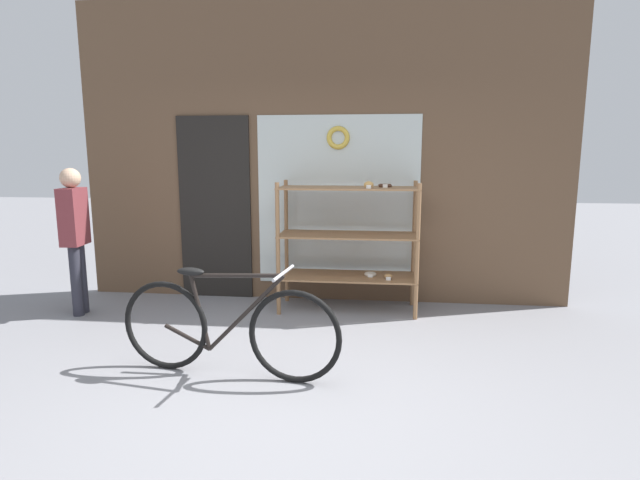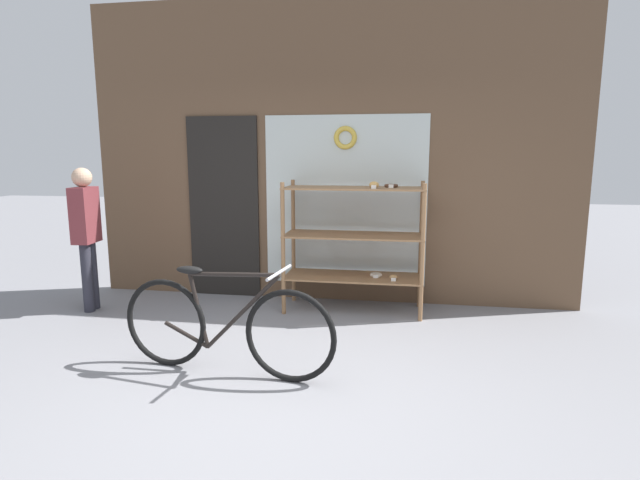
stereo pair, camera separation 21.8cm
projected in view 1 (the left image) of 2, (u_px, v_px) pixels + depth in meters
The scene contains 5 objects.
ground_plane at pixel (279, 405), 3.37m from camera, with size 30.00×30.00×0.00m, color gray.
storefront_facade at pixel (318, 156), 5.60m from camera, with size 5.53×0.13×3.37m.
display_case at pixel (349, 236), 5.30m from camera, with size 1.47×0.54×1.40m.
bicycle at pixel (227, 328), 3.76m from camera, with size 1.75×0.46×0.84m.
pedestrian at pixel (75, 231), 5.14m from camera, with size 0.21×0.34×1.53m.
Camera 1 is at (0.63, -3.08, 1.67)m, focal length 28.00 mm.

